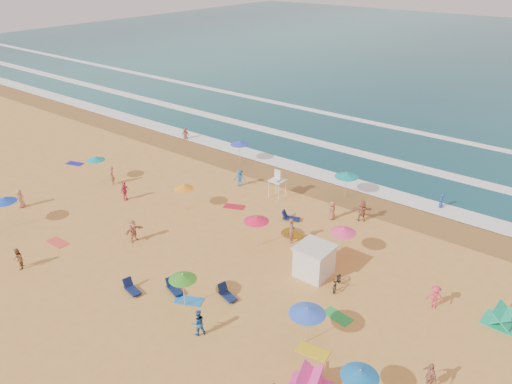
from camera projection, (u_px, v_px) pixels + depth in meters
The scene contains 12 objects.
ground at pixel (218, 245), 35.48m from camera, with size 220.00×220.00×0.00m, color gold.
wet_sand at pixel (312, 186), 44.32m from camera, with size 220.00×220.00×0.00m, color olive.
surf_foam at pixel (359, 156), 50.52m from camera, with size 200.00×18.70×0.05m.
cabana at pixel (314, 261), 31.81m from camera, with size 2.00×2.00×2.00m, color silver.
cabana_roof at pixel (315, 247), 31.34m from camera, with size 2.20×2.20×0.12m, color silver.
bicycle at pixel (337, 281), 30.77m from camera, with size 0.62×1.78×0.93m, color black.
lifeguard_stand at pixel (277, 186), 41.89m from camera, with size 1.20×1.20×2.10m, color white, non-canonical shape.
beach_umbrellas at pixel (250, 230), 33.11m from camera, with size 51.99×27.79×0.74m.
loungers at pixel (247, 307), 29.00m from camera, with size 58.06×15.49×0.34m.
towels at pixel (187, 253), 34.53m from camera, with size 54.44×19.76×0.03m.
popup_tents at pixel (415, 345), 25.66m from camera, with size 8.22×12.51×1.20m.
beachgoers at pixel (288, 222), 36.85m from camera, with size 43.88×27.50×2.14m.
Camera 1 is at (20.82, -22.14, 18.90)m, focal length 35.00 mm.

